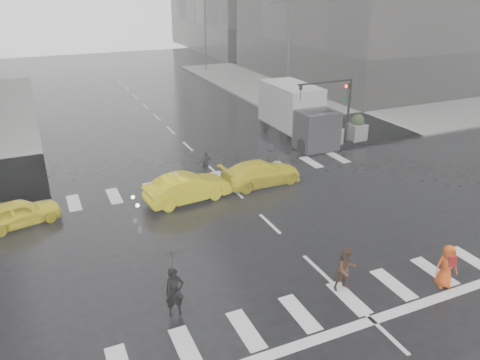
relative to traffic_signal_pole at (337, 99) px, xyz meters
name	(u,v)px	position (x,y,z in m)	size (l,w,h in m)	color
ground	(270,224)	(-9.01, -8.01, -3.22)	(120.00, 120.00, 0.00)	black
sidewalk_ne	(369,100)	(10.49, 9.49, -3.14)	(35.00, 35.00, 0.15)	gray
road_markings	(270,224)	(-9.01, -8.01, -3.21)	(18.00, 48.00, 0.01)	silver
traffic_signal_pole	(337,99)	(0.00, 0.00, 0.00)	(4.45, 0.42, 4.50)	black
street_lamp_near	(287,51)	(1.86, 9.99, 1.73)	(2.15, 0.22, 9.00)	#59595B
street_lamp_far	(204,30)	(1.86, 29.99, 1.73)	(2.15, 0.22, 9.00)	#59595B
planter_west	(307,135)	(-2.01, 0.19, -2.23)	(1.10, 1.10, 1.80)	gray
planter_mid	(333,131)	(-0.01, 0.19, -2.23)	(1.10, 1.10, 1.80)	gray
planter_east	(357,128)	(1.99, 0.19, -2.23)	(1.10, 1.10, 1.80)	gray
pedestrian_black	(173,274)	(-14.81, -12.32, -1.63)	(0.96, 0.98, 2.43)	black
pedestrian_brown	(346,269)	(-8.83, -13.50, -2.38)	(0.81, 0.63, 1.67)	#442918
pedestrian_orange	(447,266)	(-5.39, -14.81, -2.38)	(0.95, 0.78, 1.67)	#EA4F10
pedestrian_far_a	(206,164)	(-9.67, -1.40, -2.47)	(0.88, 0.53, 1.49)	black
pedestrian_far_b	(270,158)	(-5.96, -2.20, -2.40)	(1.05, 0.58, 1.63)	black
taxi_front	(19,213)	(-19.45, -3.41, -2.61)	(1.44, 3.57, 1.22)	yellow
taxi_mid	(187,188)	(-11.68, -4.11, -2.50)	(1.51, 4.32, 1.42)	yellow
taxi_rear	(261,173)	(-7.35, -3.74, -2.55)	(1.86, 4.03, 1.32)	yellow
box_truck	(297,112)	(-1.51, 2.38, -1.25)	(2.60, 6.94, 3.69)	#BBBBBD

